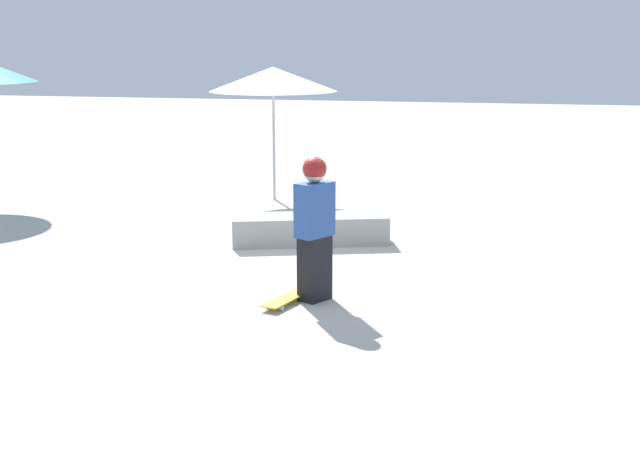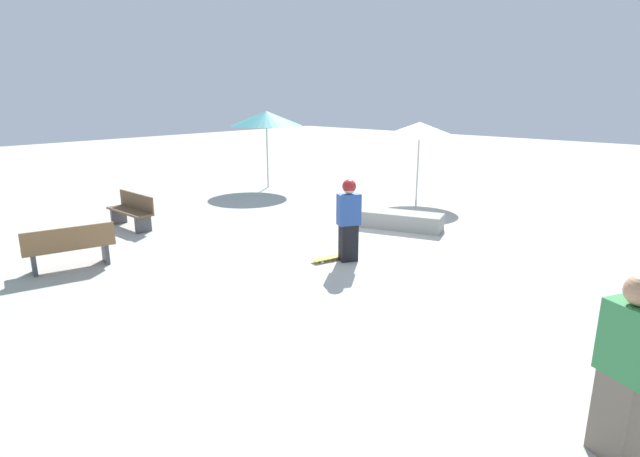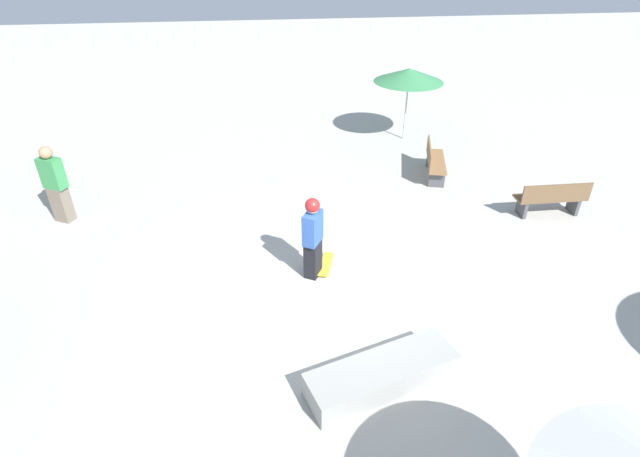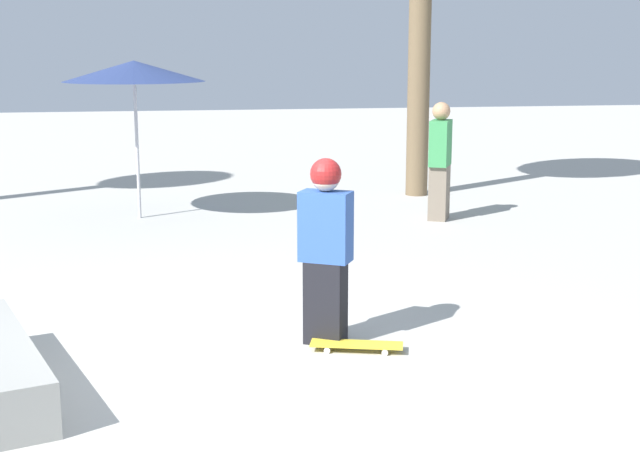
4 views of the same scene
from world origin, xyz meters
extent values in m
plane|color=#B2AFA8|center=(0.00, 0.00, 0.00)|extent=(60.00, 60.00, 0.00)
cube|color=black|center=(-0.35, 0.91, 0.37)|extent=(0.38, 0.42, 0.75)
cube|color=#2D519E|center=(-0.35, 0.91, 1.05)|extent=(0.43, 0.50, 0.62)
sphere|color=beige|center=(-0.35, 0.91, 1.48)|extent=(0.24, 0.24, 0.24)
sphere|color=maroon|center=(-0.35, 0.91, 1.51)|extent=(0.27, 0.27, 0.27)
cube|color=gold|center=(-0.08, 1.13, 0.06)|extent=(0.41, 0.82, 0.02)
cylinder|color=silver|center=(-0.09, 1.40, 0.03)|extent=(0.04, 0.06, 0.05)
cylinder|color=silver|center=(0.07, 1.35, 0.03)|extent=(0.04, 0.06, 0.05)
cylinder|color=silver|center=(-0.23, 0.92, 0.03)|extent=(0.04, 0.06, 0.05)
cylinder|color=silver|center=(-0.06, 0.87, 0.03)|extent=(0.04, 0.06, 0.05)
cylinder|color=#B7B7BC|center=(-6.62, -0.85, 1.14)|extent=(0.05, 0.05, 2.27)
cone|color=navy|center=(-6.62, -0.85, 2.23)|extent=(2.11, 2.11, 0.31)
cylinder|color=brown|center=(-7.99, 3.94, 2.44)|extent=(0.39, 0.39, 4.87)
cube|color=#726656|center=(-5.70, 3.63, 0.41)|extent=(0.46, 0.41, 0.83)
cube|color=#388C4C|center=(-5.70, 3.63, 1.17)|extent=(0.55, 0.46, 0.68)
sphere|color=tan|center=(-5.70, 3.63, 1.64)|extent=(0.27, 0.27, 0.27)
camera|label=1|loc=(-2.53, 10.47, 2.97)|focal=50.00mm
camera|label=2|loc=(-6.32, 8.35, 3.25)|focal=28.00mm
camera|label=3|loc=(-1.14, -6.73, 5.79)|focal=28.00mm
camera|label=4|loc=(7.09, -0.45, 2.59)|focal=50.00mm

